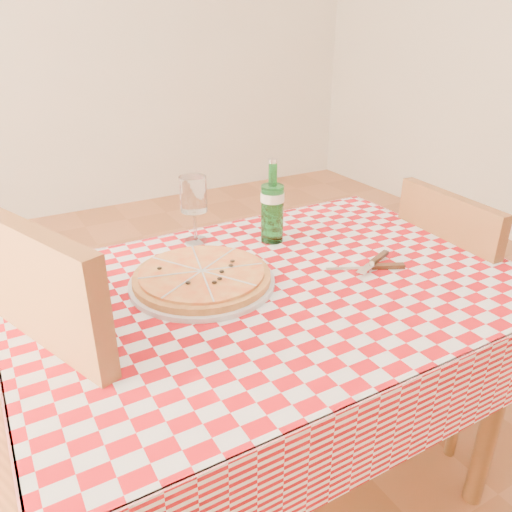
# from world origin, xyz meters

# --- Properties ---
(dining_table) EXTENTS (1.20, 0.80, 0.75)m
(dining_table) POSITION_xyz_m (0.00, 0.00, 0.66)
(dining_table) COLOR brown
(dining_table) RESTS_ON ground
(tablecloth) EXTENTS (1.30, 0.90, 0.01)m
(tablecloth) POSITION_xyz_m (0.00, 0.00, 0.75)
(tablecloth) COLOR #98090F
(tablecloth) RESTS_ON dining_table
(chair_near) EXTENTS (0.44, 0.44, 0.90)m
(chair_near) POSITION_xyz_m (0.73, -0.01, 0.51)
(chair_near) COLOR brown
(chair_near) RESTS_ON ground
(chair_far) EXTENTS (0.59, 0.59, 1.02)m
(chair_far) POSITION_xyz_m (-0.66, -0.01, 0.58)
(chair_far) COLOR brown
(chair_far) RESTS_ON ground
(pizza_plate) EXTENTS (0.45, 0.45, 0.05)m
(pizza_plate) POSITION_xyz_m (-0.16, 0.09, 0.78)
(pizza_plate) COLOR #B87C3D
(pizza_plate) RESTS_ON tablecloth
(water_bottle) EXTENTS (0.09, 0.09, 0.26)m
(water_bottle) POSITION_xyz_m (0.14, 0.24, 0.89)
(water_bottle) COLOR #1A6827
(water_bottle) RESTS_ON tablecloth
(wine_glass) EXTENTS (0.10, 0.10, 0.21)m
(wine_glass) POSITION_xyz_m (-0.06, 0.35, 0.86)
(wine_glass) COLOR white
(wine_glass) RESTS_ON tablecloth
(cutlery) EXTENTS (0.24, 0.20, 0.02)m
(cutlery) POSITION_xyz_m (0.28, -0.06, 0.77)
(cutlery) COLOR silver
(cutlery) RESTS_ON tablecloth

